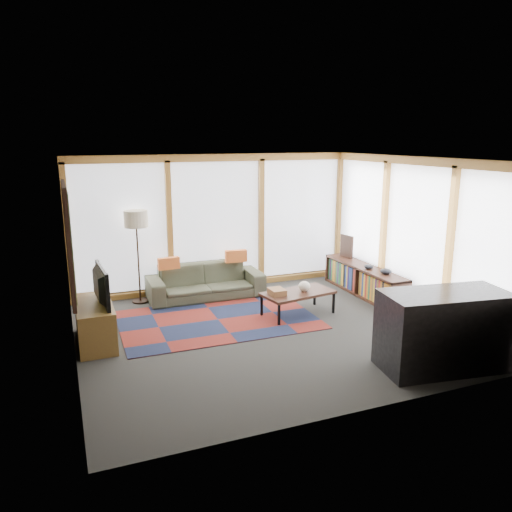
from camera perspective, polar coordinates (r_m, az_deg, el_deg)
name	(u,v)px	position (r m, az deg, el deg)	size (l,w,h in m)	color
ground	(266,331)	(7.75, 1.10, -8.58)	(5.50, 5.50, 0.00)	#292927
room_envelope	(281,224)	(8.01, 2.87, 3.62)	(5.52, 5.02, 2.62)	#3E372C
rug	(218,320)	(8.21, -4.37, -7.26)	(3.12, 2.01, 0.01)	maroon
sofa	(205,281)	(9.27, -5.80, -2.90)	(2.11, 0.82, 0.62)	#333629
pillow_left	(169,263)	(8.99, -9.94, -0.83)	(0.38, 0.12, 0.21)	orange
pillow_right	(236,256)	(9.37, -2.31, 0.00)	(0.41, 0.12, 0.23)	orange
floor_lamp	(138,257)	(9.07, -13.33, -0.12)	(0.42, 0.42, 1.67)	black
coffee_table	(298,303)	(8.40, 4.81, -5.40)	(1.19, 0.59, 0.40)	black
book_stack	(277,292)	(8.17, 2.42, -4.10)	(0.23, 0.29, 0.10)	brown
vase	(304,286)	(8.36, 5.55, -3.47)	(0.20, 0.20, 0.17)	silver
bookshelf	(364,280)	(9.60, 12.25, -2.75)	(0.40, 2.22, 0.56)	black
bowl_a	(386,271)	(9.07, 14.63, -1.70)	(0.20, 0.20, 0.10)	black
bowl_b	(369,267)	(9.35, 12.77, -1.19)	(0.17, 0.17, 0.08)	black
shelf_picture	(347,246)	(10.13, 10.32, 1.10)	(0.04, 0.34, 0.45)	black
tv_console	(95,323)	(7.59, -17.91, -7.32)	(0.50, 1.20, 0.60)	brown
television	(96,286)	(7.37, -17.85, -3.26)	(0.94, 0.12, 0.54)	black
bar_counter	(444,330)	(6.85, 20.65, -7.96)	(1.60, 0.75, 1.01)	black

